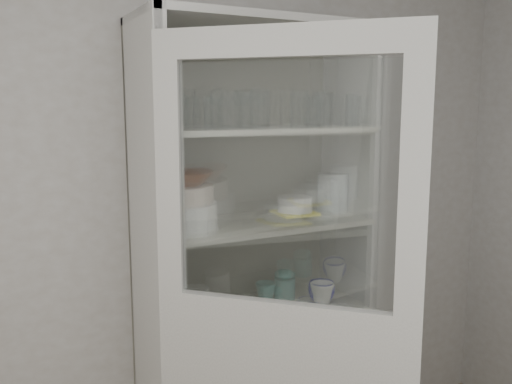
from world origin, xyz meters
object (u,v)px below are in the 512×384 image
cupboard_door (282,366)px  measuring_cups (199,321)px  glass_platter (295,216)px  pantry_cabinet (250,287)px  goblet_2 (256,106)px  mug_blue (321,292)px  teal_jar (285,286)px  tin_box (287,381)px  goblet_3 (319,107)px  goblet_1 (219,105)px  cream_bowl (184,194)px  terracotta_bowl (184,178)px  mug_white (322,294)px  grey_bowl_stack (332,192)px  yellow_trivet (295,213)px  white_canister (197,303)px  white_ramekin (295,204)px  plate_stack_front (185,217)px  goblet_0 (157,108)px  plate_stack_back (191,211)px

cupboard_door → measuring_cups: 0.50m
glass_platter → pantry_cabinet: bearing=148.3°
goblet_2 → mug_blue: 0.89m
teal_jar → tin_box: (-0.03, -0.08, -0.43)m
goblet_3 → tin_box: 1.29m
goblet_1 → glass_platter: goblet_1 is taller
cream_bowl → glass_platter: size_ratio=0.66×
mug_blue → goblet_2: bearing=143.7°
mug_blue → measuring_cups: bearing=169.7°
pantry_cabinet → goblet_1: (-0.12, 0.05, 0.81)m
mug_blue → tin_box: bearing=154.6°
cupboard_door → teal_jar: bearing=103.7°
goblet_2 → measuring_cups: (-0.33, -0.13, -0.87)m
terracotta_bowl → mug_white: size_ratio=2.09×
goblet_2 → teal_jar: bearing=-6.4°
goblet_1 → grey_bowl_stack: (0.53, -0.10, -0.40)m
yellow_trivet → mug_white: size_ratio=1.54×
teal_jar → white_canister: bearing=-176.1°
pantry_cabinet → grey_bowl_stack: pantry_cabinet is taller
goblet_1 → tin_box: 1.30m
white_ramekin → yellow_trivet: bearing=0.0°
grey_bowl_stack → cream_bowl: bearing=-174.9°
goblet_2 → measuring_cups: 0.94m
goblet_1 → pantry_cabinet: bearing=-22.4°
glass_platter → white_canister: size_ratio=2.64×
glass_platter → white_ramekin: white_ramekin is taller
mug_white → white_canister: 0.57m
cupboard_door → measuring_cups: bearing=148.3°
grey_bowl_stack → plate_stack_front: bearing=-174.9°
goblet_1 → yellow_trivet: 0.57m
plate_stack_front → tin_box: (0.50, 0.03, -0.83)m
goblet_0 → terracotta_bowl: 0.32m
pantry_cabinet → goblet_1: 0.82m
pantry_cabinet → yellow_trivet: size_ratio=12.53×
goblet_2 → cupboard_door: bearing=-109.3°
goblet_1 → plate_stack_back: bearing=170.9°
mug_blue → cupboard_door: bearing=-145.2°
goblet_0 → goblet_1: (0.27, -0.00, 0.01)m
yellow_trivet → mug_white: 0.40m
glass_platter → mug_blue: glass_platter is taller
goblet_1 → goblet_3: 0.52m
teal_jar → white_canister: size_ratio=0.89×
goblet_3 → glass_platter: bearing=-144.4°
plate_stack_back → cream_bowl: 0.23m
grey_bowl_stack → white_canister: size_ratio=1.37×
goblet_0 → grey_bowl_stack: (0.80, -0.10, -0.39)m
pantry_cabinet → cream_bowl: pantry_cabinet is taller
goblet_1 → plate_stack_front: bearing=-143.8°
goblet_3 → yellow_trivet: size_ratio=1.00×
measuring_cups → yellow_trivet: bearing=2.1°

